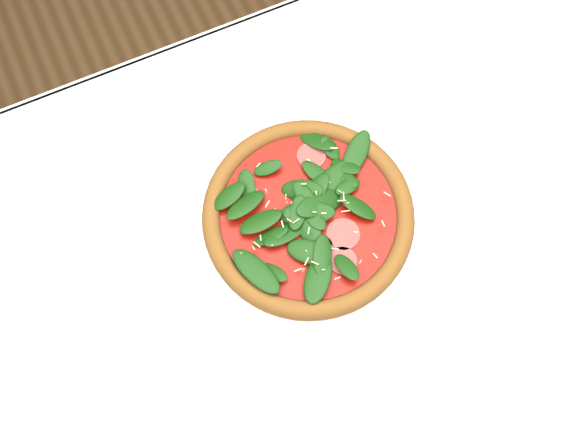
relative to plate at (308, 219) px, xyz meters
name	(u,v)px	position (x,y,z in m)	size (l,w,h in m)	color
ground	(307,360)	(-0.01, -0.07, -0.76)	(6.00, 6.00, 0.00)	brown
dining_table	(319,291)	(-0.01, -0.07, -0.11)	(1.21, 0.81, 0.75)	silver
plate	(308,219)	(0.00, 0.00, 0.00)	(0.32, 0.32, 0.01)	white
pizza	(308,214)	(0.00, 0.00, 0.02)	(0.29, 0.29, 0.04)	olive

